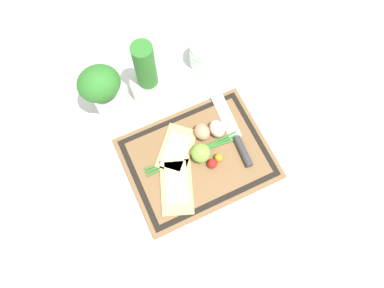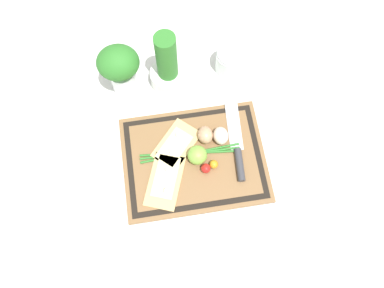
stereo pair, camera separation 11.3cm
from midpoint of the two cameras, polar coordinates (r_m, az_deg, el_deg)
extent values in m
plane|color=silver|center=(1.15, -1.91, -2.75)|extent=(6.00, 6.00, 0.00)
cube|color=brown|center=(1.14, -1.92, -2.63)|extent=(0.43, 0.33, 0.02)
cube|color=black|center=(1.13, -1.93, -2.50)|extent=(0.41, 0.31, 0.00)
cube|color=brown|center=(1.13, -1.94, -2.48)|extent=(0.37, 0.27, 0.00)
cube|color=tan|center=(1.11, -5.29, -6.97)|extent=(0.15, 0.19, 0.01)
cube|color=beige|center=(1.10, -5.35, -6.27)|extent=(0.11, 0.14, 0.00)
sphere|color=silver|center=(1.09, -4.66, -8.26)|extent=(0.02, 0.02, 0.02)
sphere|color=silver|center=(1.10, -5.42, -5.15)|extent=(0.01, 0.01, 0.01)
cube|color=tan|center=(1.14, -5.14, -1.08)|extent=(0.17, 0.17, 0.01)
cube|color=beige|center=(1.13, -5.35, -1.50)|extent=(0.13, 0.13, 0.00)
sphere|color=silver|center=(1.14, -5.33, 0.46)|extent=(0.02, 0.02, 0.02)
sphere|color=silver|center=(1.12, -5.68, -2.25)|extent=(0.01, 0.01, 0.01)
cube|color=silver|center=(1.18, 2.50, 3.94)|extent=(0.05, 0.16, 0.00)
cylinder|color=#38383D|center=(1.13, 5.01, -1.50)|extent=(0.03, 0.10, 0.02)
ellipsoid|color=tan|center=(1.14, -1.25, 1.50)|extent=(0.05, 0.06, 0.05)
ellipsoid|color=beige|center=(1.14, 1.05, 1.99)|extent=(0.05, 0.06, 0.05)
sphere|color=#7FB742|center=(1.11, -1.59, -1.67)|extent=(0.06, 0.06, 0.06)
sphere|color=red|center=(1.11, 0.24, -3.41)|extent=(0.03, 0.03, 0.03)
sphere|color=orange|center=(1.12, 1.24, -2.48)|extent=(0.03, 0.03, 0.03)
cylinder|color=#2D7528|center=(1.13, -2.76, -1.82)|extent=(0.30, 0.04, 0.01)
cylinder|color=#2D7528|center=(1.13, -2.76, -1.82)|extent=(0.31, 0.02, 0.01)
cylinder|color=#2D7528|center=(1.13, -2.76, -1.82)|extent=(0.31, 0.02, 0.01)
cylinder|color=white|center=(1.23, -9.15, 8.40)|extent=(0.12, 0.12, 0.07)
cylinder|color=#2D7528|center=(1.14, -9.94, 10.91)|extent=(0.06, 0.06, 0.21)
cylinder|color=silver|center=(1.26, -0.85, 13.03)|extent=(0.09, 0.09, 0.08)
cylinder|color=#B73323|center=(1.28, -0.83, 12.44)|extent=(0.08, 0.08, 0.03)
cylinder|color=silver|center=(1.23, -0.88, 14.19)|extent=(0.09, 0.09, 0.01)
cylinder|color=silver|center=(1.21, -15.50, 6.10)|extent=(0.08, 0.08, 0.10)
ellipsoid|color=#2D7528|center=(1.12, -16.85, 8.46)|extent=(0.13, 0.11, 0.10)
camera|label=1|loc=(0.06, -92.89, -7.65)|focal=35.00mm
camera|label=2|loc=(0.06, 87.11, 7.65)|focal=35.00mm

